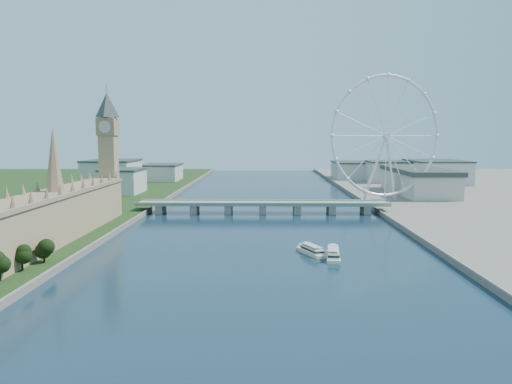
{
  "coord_description": "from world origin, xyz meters",
  "views": [
    {
      "loc": [
        1.6,
        -134.14,
        66.72
      ],
      "look_at": [
        -4.34,
        210.0,
        28.74
      ],
      "focal_mm": 35.0,
      "sensor_mm": 36.0,
      "label": 1
    }
  ],
  "objects": [
    {
      "name": "big_ben",
      "position": [
        -128.0,
        278.0,
        66.57
      ],
      "size": [
        20.02,
        20.02,
        110.0
      ],
      "color": "tan",
      "rests_on": "ground"
    },
    {
      "name": "parliament_range",
      "position": [
        -128.0,
        170.0,
        18.48
      ],
      "size": [
        24.0,
        200.0,
        70.0
      ],
      "color": "tan",
      "rests_on": "ground"
    },
    {
      "name": "city_skyline",
      "position": [
        39.22,
        560.08,
        16.96
      ],
      "size": [
        505.0,
        280.0,
        32.0
      ],
      "color": "beige",
      "rests_on": "ground"
    },
    {
      "name": "westminster_bridge",
      "position": [
        0.0,
        300.0,
        6.63
      ],
      "size": [
        220.0,
        22.0,
        9.5
      ],
      "color": "gray",
      "rests_on": "ground"
    },
    {
      "name": "london_eye",
      "position": [
        119.98,
        355.08,
        67.52
      ],
      "size": [
        113.6,
        39.12,
        124.3
      ],
      "color": "silver",
      "rests_on": "ground"
    },
    {
      "name": "county_hall",
      "position": [
        175.0,
        430.0,
        0.0
      ],
      "size": [
        54.0,
        144.0,
        35.0
      ],
      "primitive_type": null,
      "color": "beige",
      "rests_on": "ground"
    },
    {
      "name": "tour_boat_far",
      "position": [
        39.58,
        135.95,
        0.0
      ],
      "size": [
        10.59,
        30.0,
        6.48
      ],
      "primitive_type": null,
      "rotation": [
        0.0,
        0.0,
        -0.11
      ],
      "color": "beige",
      "rests_on": "ground"
    },
    {
      "name": "ground",
      "position": [
        0.0,
        0.0,
        0.0
      ],
      "size": [
        2000.0,
        2000.0,
        0.0
      ],
      "primitive_type": "plane",
      "color": "#1C3F4F",
      "rests_on": "ground"
    },
    {
      "name": "tour_boat_near",
      "position": [
        28.78,
        145.61,
        0.0
      ],
      "size": [
        16.8,
        27.13,
        5.86
      ],
      "primitive_type": null,
      "rotation": [
        0.0,
        0.0,
        0.41
      ],
      "color": "beige",
      "rests_on": "ground"
    }
  ]
}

